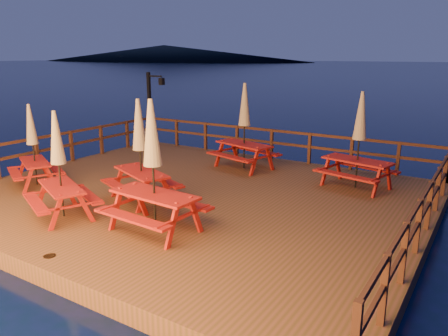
{
  "coord_description": "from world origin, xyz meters",
  "views": [
    {
      "loc": [
        6.88,
        -9.25,
        4.13
      ],
      "look_at": [
        0.64,
        0.6,
        1.07
      ],
      "focal_mm": 35.0,
      "sensor_mm": 36.0,
      "label": 1
    }
  ],
  "objects_px": {
    "picnic_table_1": "(244,125)",
    "picnic_table_2": "(359,139)",
    "picnic_table_0": "(33,144)",
    "lamp_post": "(152,102)"
  },
  "relations": [
    {
      "from": "picnic_table_0",
      "to": "picnic_table_2",
      "type": "height_order",
      "value": "picnic_table_2"
    },
    {
      "from": "lamp_post",
      "to": "picnic_table_0",
      "type": "xyz_separation_m",
      "value": [
        1.03,
        -6.35,
        -0.57
      ]
    },
    {
      "from": "picnic_table_2",
      "to": "picnic_table_1",
      "type": "bearing_deg",
      "value": -170.06
    },
    {
      "from": "picnic_table_1",
      "to": "picnic_table_2",
      "type": "relative_size",
      "value": 1.03
    },
    {
      "from": "lamp_post",
      "to": "picnic_table_0",
      "type": "distance_m",
      "value": 6.45
    },
    {
      "from": "picnic_table_0",
      "to": "picnic_table_2",
      "type": "distance_m",
      "value": 9.3
    },
    {
      "from": "picnic_table_0",
      "to": "lamp_post",
      "type": "bearing_deg",
      "value": 125.54
    },
    {
      "from": "picnic_table_0",
      "to": "picnic_table_1",
      "type": "height_order",
      "value": "picnic_table_1"
    },
    {
      "from": "lamp_post",
      "to": "picnic_table_1",
      "type": "bearing_deg",
      "value": -15.3
    },
    {
      "from": "picnic_table_0",
      "to": "picnic_table_1",
      "type": "distance_m",
      "value": 6.47
    }
  ]
}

